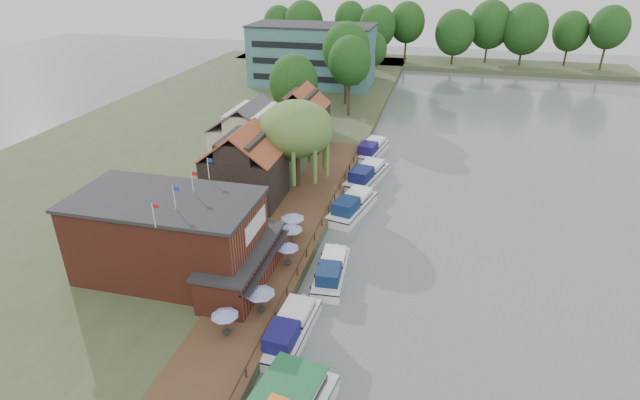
% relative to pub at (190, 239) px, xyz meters
% --- Properties ---
extents(ground, '(260.00, 260.00, 0.00)m').
position_rel_pub_xyz_m(ground, '(14.00, 1.00, -4.65)').
color(ground, '#4B5756').
rests_on(ground, ground).
extents(land_bank, '(50.00, 140.00, 1.00)m').
position_rel_pub_xyz_m(land_bank, '(-16.00, 36.00, -4.15)').
color(land_bank, '#384728').
rests_on(land_bank, ground).
extents(quay_deck, '(6.00, 50.00, 0.10)m').
position_rel_pub_xyz_m(quay_deck, '(6.00, 11.00, -3.60)').
color(quay_deck, '#47301E').
rests_on(quay_deck, land_bank).
extents(quay_rail, '(0.20, 49.00, 1.00)m').
position_rel_pub_xyz_m(quay_rail, '(8.70, 11.50, -3.15)').
color(quay_rail, black).
rests_on(quay_rail, land_bank).
extents(pub, '(20.00, 11.00, 7.30)m').
position_rel_pub_xyz_m(pub, '(0.00, 0.00, 0.00)').
color(pub, maroon).
rests_on(pub, land_bank).
extents(hotel_block, '(25.40, 12.40, 12.30)m').
position_rel_pub_xyz_m(hotel_block, '(-8.00, 71.00, 2.50)').
color(hotel_block, '#38666B').
rests_on(hotel_block, land_bank).
extents(cottage_a, '(8.60, 7.60, 8.50)m').
position_rel_pub_xyz_m(cottage_a, '(-1.00, 15.00, 0.60)').
color(cottage_a, black).
rests_on(cottage_a, land_bank).
extents(cottage_b, '(9.60, 8.60, 8.50)m').
position_rel_pub_xyz_m(cottage_b, '(-4.00, 25.00, 0.60)').
color(cottage_b, beige).
rests_on(cottage_b, land_bank).
extents(cottage_c, '(7.60, 7.60, 8.50)m').
position_rel_pub_xyz_m(cottage_c, '(0.00, 34.00, 0.60)').
color(cottage_c, black).
rests_on(cottage_c, land_bank).
extents(willow, '(8.60, 8.60, 10.43)m').
position_rel_pub_xyz_m(willow, '(3.50, 20.00, 1.56)').
color(willow, '#476B2D').
rests_on(willow, land_bank).
extents(umbrella_0, '(2.02, 2.02, 2.38)m').
position_rel_pub_xyz_m(umbrella_0, '(5.84, -6.57, -2.36)').
color(umbrella_0, '#1C269B').
rests_on(umbrella_0, quay_deck).
extents(umbrella_1, '(2.35, 2.35, 2.38)m').
position_rel_pub_xyz_m(umbrella_1, '(7.40, -3.53, -2.36)').
color(umbrella_1, navy).
rests_on(umbrella_1, quay_deck).
extents(umbrella_2, '(2.03, 2.03, 2.38)m').
position_rel_pub_xyz_m(umbrella_2, '(7.50, 3.21, -2.36)').
color(umbrella_2, navy).
rests_on(umbrella_2, quay_deck).
extents(umbrella_3, '(2.25, 2.25, 2.38)m').
position_rel_pub_xyz_m(umbrella_3, '(6.83, 6.40, -2.36)').
color(umbrella_3, navy).
rests_on(umbrella_3, quay_deck).
extents(umbrella_4, '(2.34, 2.34, 2.38)m').
position_rel_pub_xyz_m(umbrella_4, '(6.34, 8.56, -2.36)').
color(umbrella_4, '#1B4698').
rests_on(umbrella_4, quay_deck).
extents(cruiser_0, '(3.50, 9.35, 2.20)m').
position_rel_pub_xyz_m(cruiser_0, '(10.02, -4.53, -3.55)').
color(cruiser_0, white).
rests_on(cruiser_0, ground).
extents(cruiser_1, '(3.47, 9.09, 2.12)m').
position_rel_pub_xyz_m(cruiser_1, '(11.33, 3.86, -3.59)').
color(cruiser_1, silver).
rests_on(cruiser_1, ground).
extents(cruiser_2, '(5.28, 10.38, 2.41)m').
position_rel_pub_xyz_m(cruiser_2, '(10.84, 16.56, -3.45)').
color(cruiser_2, silver).
rests_on(cruiser_2, ground).
extents(cruiser_3, '(5.46, 10.78, 2.51)m').
position_rel_pub_xyz_m(cruiser_3, '(11.04, 25.36, -3.39)').
color(cruiser_3, silver).
rests_on(cruiser_3, ground).
extents(cruiser_4, '(4.70, 10.07, 2.34)m').
position_rel_pub_xyz_m(cruiser_4, '(10.26, 34.86, -3.48)').
color(cruiser_4, silver).
rests_on(cruiser_4, ground).
extents(swan, '(0.44, 0.44, 0.44)m').
position_rel_pub_xyz_m(swan, '(11.62, -8.32, -4.43)').
color(swan, white).
rests_on(swan, ground).
extents(bank_tree_0, '(7.84, 7.84, 11.18)m').
position_rel_pub_xyz_m(bank_tree_0, '(-3.99, 43.90, 1.94)').
color(bank_tree_0, '#143811').
rests_on(bank_tree_0, land_bank).
extents(bank_tree_1, '(7.15, 7.15, 13.35)m').
position_rel_pub_xyz_m(bank_tree_1, '(3.84, 50.32, 3.03)').
color(bank_tree_1, '#143811').
rests_on(bank_tree_1, land_bank).
extents(bank_tree_2, '(8.53, 8.53, 14.68)m').
position_rel_pub_xyz_m(bank_tree_2, '(1.86, 57.33, 3.69)').
color(bank_tree_2, '#143811').
rests_on(bank_tree_2, land_bank).
extents(bank_tree_3, '(6.54, 6.54, 10.27)m').
position_rel_pub_xyz_m(bank_tree_3, '(3.32, 79.05, 1.49)').
color(bank_tree_3, '#143811').
rests_on(bank_tree_3, land_bank).
extents(bank_tree_4, '(6.18, 6.18, 11.21)m').
position_rel_pub_xyz_m(bank_tree_4, '(-4.64, 87.01, 1.96)').
color(bank_tree_4, '#143811').
rests_on(bank_tree_4, land_bank).
extents(bank_tree_5, '(8.96, 8.96, 14.34)m').
position_rel_pub_xyz_m(bank_tree_5, '(2.15, 94.47, 3.52)').
color(bank_tree_5, '#143811').
rests_on(bank_tree_5, land_bank).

